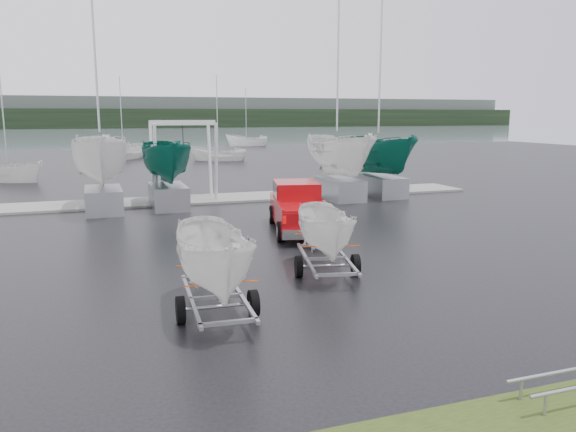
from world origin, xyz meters
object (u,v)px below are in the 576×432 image
Objects in this scene: pickup_truck at (298,206)px; trailer_hitched at (327,192)px; trailer_parked at (214,204)px; boat_hoist at (183,149)px.

pickup_truck is 1.34× the size of trailer_hitched.
trailer_hitched is at bearing 35.67° from trailer_parked.
pickup_truck is at bearing 62.28° from trailer_parked.
trailer_parked is 17.15m from boat_hoist.
trailer_hitched is (-1.39, -6.03, 1.38)m from pickup_truck.
boat_hoist is (1.99, 17.03, 0.13)m from trailer_parked.
boat_hoist is at bearing 86.64° from trailer_parked.
trailer_parked is (-5.00, -8.32, 1.60)m from pickup_truck.
trailer_hitched is at bearing -90.00° from pickup_truck.
boat_hoist is at bearing 109.28° from trailer_hitched.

